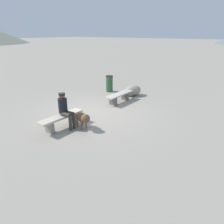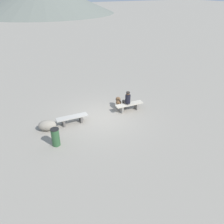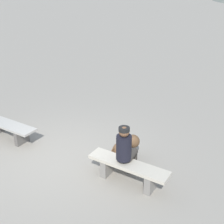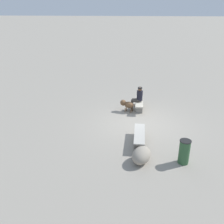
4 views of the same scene
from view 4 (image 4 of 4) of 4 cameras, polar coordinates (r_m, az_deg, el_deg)
name	(u,v)px [view 4 (image 4 of 4)]	position (r m, az deg, el deg)	size (l,w,h in m)	color
ground	(140,124)	(12.29, 6.50, -2.74)	(210.00, 210.00, 0.06)	gray
bench_left	(139,136)	(10.51, 6.25, -5.41)	(1.79, 0.50, 0.45)	#605B56
bench_right	(139,103)	(13.82, 6.24, 2.00)	(1.79, 0.47, 0.48)	gray
seated_person	(138,97)	(13.56, 5.93, 3.47)	(0.34, 0.61, 1.29)	black
dog	(127,104)	(13.40, 3.41, 1.77)	(0.54, 0.80, 0.63)	brown
trash_bin	(184,152)	(9.51, 16.11, -8.69)	(0.41, 0.41, 0.93)	#2D5633
boulder	(141,155)	(9.33, 6.69, -9.77)	(0.64, 0.95, 0.58)	gray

